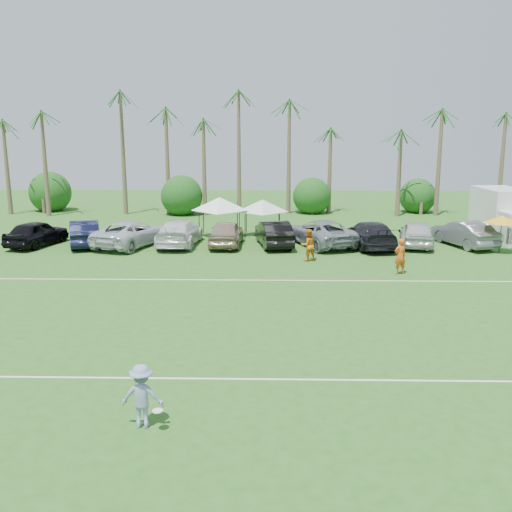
{
  "coord_description": "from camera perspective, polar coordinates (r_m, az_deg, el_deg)",
  "views": [
    {
      "loc": [
        1.95,
        -14.38,
        7.5
      ],
      "look_at": [
        1.36,
        12.54,
        1.6
      ],
      "focal_mm": 40.0,
      "sensor_mm": 36.0,
      "label": 1
    }
  ],
  "objects": [
    {
      "name": "canopy_tent_right",
      "position": [
        41.58,
        0.65,
        5.65
      ],
      "size": [
        3.82,
        3.82,
        3.09
      ],
      "color": "black",
      "rests_on": "ground"
    },
    {
      "name": "palm_tree_7",
      "position": [
        52.8,
        8.11,
        15.02
      ],
      "size": [
        2.4,
        2.4,
        11.9
      ],
      "color": "brown",
      "rests_on": "ground"
    },
    {
      "name": "parked_car_3",
      "position": [
        38.56,
        -7.68,
        2.33
      ],
      "size": [
        2.74,
        6.08,
        1.73
      ],
      "primitive_type": "imported",
      "rotation": [
        0.0,
        0.0,
        3.09
      ],
      "color": "white",
      "rests_on": "ground"
    },
    {
      "name": "box_truck",
      "position": [
        44.25,
        23.64,
        4.01
      ],
      "size": [
        2.84,
        6.88,
        3.5
      ],
      "rotation": [
        0.0,
        0.0,
        0.04
      ],
      "color": "silver",
      "rests_on": "ground"
    },
    {
      "name": "parked_car_7",
      "position": [
        38.29,
        11.31,
        2.13
      ],
      "size": [
        3.09,
        6.19,
        1.73
      ],
      "primitive_type": "imported",
      "rotation": [
        0.0,
        0.0,
        3.26
      ],
      "color": "black",
      "rests_on": "ground"
    },
    {
      "name": "bush_tree_3",
      "position": [
        55.5,
        16.0,
        5.98
      ],
      "size": [
        4.0,
        4.0,
        4.0
      ],
      "color": "brown",
      "rests_on": "ground"
    },
    {
      "name": "palm_tree_4",
      "position": [
        52.72,
        -5.35,
        12.28
      ],
      "size": [
        2.4,
        2.4,
        8.9
      ],
      "color": "brown",
      "rests_on": "ground"
    },
    {
      "name": "palm_tree_5",
      "position": [
        52.43,
        -0.91,
        13.28
      ],
      "size": [
        2.4,
        2.4,
        9.9
      ],
      "color": "brown",
      "rests_on": "ground"
    },
    {
      "name": "parked_car_8",
      "position": [
        39.36,
        15.76,
        2.18
      ],
      "size": [
        2.92,
        5.36,
        1.73
      ],
      "primitive_type": "imported",
      "rotation": [
        0.0,
        0.0,
        2.96
      ],
      "color": "silver",
      "rests_on": "ground"
    },
    {
      "name": "market_umbrella",
      "position": [
        38.77,
        23.38,
        3.38
      ],
      "size": [
        2.14,
        2.14,
        2.38
      ],
      "color": "black",
      "rests_on": "ground"
    },
    {
      "name": "bush_tree_0",
      "position": [
        57.63,
        -20.19,
        5.92
      ],
      "size": [
        4.0,
        4.0,
        4.0
      ],
      "color": "brown",
      "rests_on": "ground"
    },
    {
      "name": "palm_tree_3",
      "position": [
        53.38,
        -9.83,
        14.93
      ],
      "size": [
        2.4,
        2.4,
        11.9
      ],
      "color": "brown",
      "rests_on": "ground"
    },
    {
      "name": "parked_car_1",
      "position": [
        39.81,
        -16.79,
        2.23
      ],
      "size": [
        3.42,
        5.55,
        1.73
      ],
      "primitive_type": "imported",
      "rotation": [
        0.0,
        0.0,
        3.47
      ],
      "color": "black",
      "rests_on": "ground"
    },
    {
      "name": "parked_car_6",
      "position": [
        38.38,
        6.51,
        2.32
      ],
      "size": [
        4.91,
        6.83,
        1.73
      ],
      "primitive_type": "imported",
      "rotation": [
        0.0,
        0.0,
        3.51
      ],
      "color": "gray",
      "rests_on": "ground"
    },
    {
      "name": "parked_car_9",
      "position": [
        40.33,
        20.1,
        2.13
      ],
      "size": [
        3.32,
        5.55,
        1.73
      ],
      "primitive_type": "imported",
      "rotation": [
        0.0,
        0.0,
        3.45
      ],
      "color": "slate",
      "rests_on": "ground"
    },
    {
      "name": "palm_tree_9",
      "position": [
        54.79,
        18.75,
        12.61
      ],
      "size": [
        2.4,
        2.4,
        9.9
      ],
      "color": "brown",
      "rests_on": "ground"
    },
    {
      "name": "parked_car_4",
      "position": [
        38.04,
        -3.0,
        2.29
      ],
      "size": [
        2.24,
        5.15,
        1.73
      ],
      "primitive_type": "imported",
      "rotation": [
        0.0,
        0.0,
        3.1
      ],
      "color": "gray",
      "rests_on": "ground"
    },
    {
      "name": "field_lines",
      "position": [
        23.69,
        -3.56,
        -6.11
      ],
      "size": [
        80.0,
        12.1,
        0.01
      ],
      "color": "white",
      "rests_on": "ground"
    },
    {
      "name": "palm_tree_1",
      "position": [
        55.71,
        -19.11,
        12.57
      ],
      "size": [
        2.4,
        2.4,
        9.9
      ],
      "color": "brown",
      "rests_on": "ground"
    },
    {
      "name": "palm_tree_6",
      "position": [
        52.45,
        3.6,
        14.2
      ],
      "size": [
        2.4,
        2.4,
        10.9
      ],
      "color": "brown",
      "rests_on": "ground"
    },
    {
      "name": "frisbee_player",
      "position": [
        15.35,
        -11.32,
        -13.56
      ],
      "size": [
        1.14,
        0.72,
        1.7
      ],
      "rotation": [
        0.0,
        0.0,
        3.09
      ],
      "color": "#838FBA",
      "rests_on": "ground"
    },
    {
      "name": "bush_tree_2",
      "position": [
        53.84,
        5.59,
        6.22
      ],
      "size": [
        4.0,
        4.0,
        4.0
      ],
      "color": "brown",
      "rests_on": "ground"
    },
    {
      "name": "canopy_tent_left",
      "position": [
        41.13,
        -3.67,
        5.88
      ],
      "size": [
        4.15,
        4.15,
        3.36
      ],
      "color": "black",
      "rests_on": "ground"
    },
    {
      "name": "ground",
      "position": [
        16.34,
        -5.96,
        -15.03
      ],
      "size": [
        120.0,
        120.0,
        0.0
      ],
      "primitive_type": "plane",
      "color": "#295D1B",
      "rests_on": "ground"
    },
    {
      "name": "palm_tree_0",
      "position": [
        57.6,
        -23.81,
        11.31
      ],
      "size": [
        2.4,
        2.4,
        8.9
      ],
      "color": "brown",
      "rests_on": "ground"
    },
    {
      "name": "parked_car_2",
      "position": [
        38.82,
        -12.4,
        2.22
      ],
      "size": [
        4.72,
        6.81,
        1.73
      ],
      "primitive_type": "imported",
      "rotation": [
        0.0,
        0.0,
        2.81
      ],
      "color": "silver",
      "rests_on": "ground"
    },
    {
      "name": "sideline_player_a",
      "position": [
        31.44,
        14.22,
        -0.02
      ],
      "size": [
        0.83,
        0.7,
        1.94
      ],
      "primitive_type": "imported",
      "rotation": [
        0.0,
        0.0,
        3.53
      ],
      "color": "#D65817",
      "rests_on": "ground"
    },
    {
      "name": "parked_car_5",
      "position": [
        37.97,
        1.78,
        2.28
      ],
      "size": [
        2.69,
        5.48,
        1.73
      ],
      "primitive_type": "imported",
      "rotation": [
        0.0,
        0.0,
        3.31
      ],
      "color": "black",
      "rests_on": "ground"
    },
    {
      "name": "palm_tree_2",
      "position": [
        54.24,
        -14.07,
        13.81
      ],
      "size": [
        2.4,
        2.4,
        10.9
      ],
      "color": "brown",
      "rests_on": "ground"
    },
    {
      "name": "bush_tree_1",
      "position": [
        54.27,
        -7.22,
        6.23
      ],
      "size": [
        4.0,
        4.0,
        4.0
      ],
      "color": "brown",
      "rests_on": "ground"
    },
    {
      "name": "sideline_player_b",
      "position": [
        33.68,
        5.23,
        1.1
      ],
      "size": [
        1.12,
        1.01,
        1.91
      ],
      "primitive_type": "imported",
      "rotation": [
        0.0,
        0.0,
        3.51
      ],
      "color": "orange",
      "rests_on": "ground"
    },
    {
      "name": "palm_tree_8",
      "position": [
        53.54,
        13.46,
        12.0
      ],
      "size": [
        2.4,
        2.4,
        8.9
      ],
      "color": "brown",
      "rests_on": "ground"
    },
    {
      "name": "parked_car_0",
      "position": [
        40.77,
        -21.09,
        2.15
      ],
      "size": [
        3.22,
        5.42,
        1.73
      ],
      "primitive_type": "imported",
      "rotation": [
        0.0,
        0.0,
        2.89
      ],
      "color": "black",
      "rests_on": "ground"
    },
    {
      "name": "palm_tree_10",
      "position": [
        56.48,
        23.78,
        13.08
      ],
      "size": [
        2.4,
        2.4,
        10.9
      ],
      "color": "brown",
      "rests_on": "ground"
    }
  ]
}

